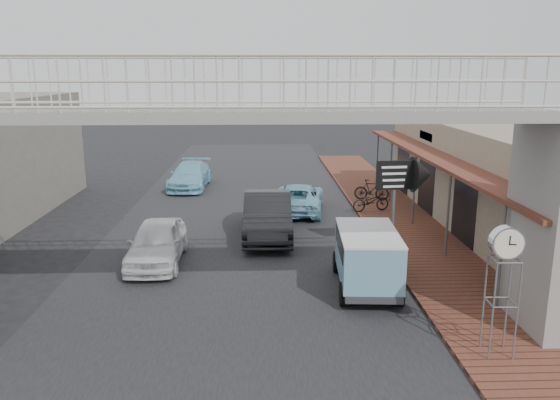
{
  "coord_description": "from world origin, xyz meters",
  "views": [
    {
      "loc": [
        0.85,
        -15.88,
        6.03
      ],
      "look_at": [
        1.48,
        2.01,
        1.8
      ],
      "focal_mm": 35.0,
      "sensor_mm": 36.0,
      "label": 1
    }
  ],
  "objects": [
    {
      "name": "footbridge",
      "position": [
        0.0,
        -4.0,
        3.18
      ],
      "size": [
        16.4,
        2.4,
        6.34
      ],
      "color": "gray",
      "rests_on": "ground"
    },
    {
      "name": "shophouse_row",
      "position": [
        10.97,
        4.0,
        2.01
      ],
      "size": [
        7.2,
        18.0,
        4.0
      ],
      "color": "gray",
      "rests_on": "ground"
    },
    {
      "name": "ground",
      "position": [
        0.0,
        0.0,
        0.0
      ],
      "size": [
        120.0,
        120.0,
        0.0
      ],
      "primitive_type": "plane",
      "color": "black",
      "rests_on": "ground"
    },
    {
      "name": "white_hatchback",
      "position": [
        -2.51,
        0.93,
        0.69
      ],
      "size": [
        1.69,
        4.07,
        1.38
      ],
      "primitive_type": "imported",
      "rotation": [
        0.0,
        0.0,
        0.02
      ],
      "color": "white",
      "rests_on": "ground"
    },
    {
      "name": "angkot_far",
      "position": [
        -2.91,
        12.64,
        0.66
      ],
      "size": [
        2.09,
        4.66,
        1.33
      ],
      "primitive_type": "imported",
      "rotation": [
        0.0,
        0.0,
        -0.05
      ],
      "color": "#7EBFDB",
      "rests_on": "ground"
    },
    {
      "name": "street_clock",
      "position": [
        5.89,
        -5.35,
        2.47
      ],
      "size": [
        0.7,
        0.57,
        2.85
      ],
      "rotation": [
        0.0,
        0.0,
        -0.04
      ],
      "color": "#59595B",
      "rests_on": "sidewalk"
    },
    {
      "name": "motorcycle_near",
      "position": [
        5.6,
        6.98,
        0.54
      ],
      "size": [
        1.79,
        1.02,
        0.89
      ],
      "primitive_type": "imported",
      "rotation": [
        0.0,
        0.0,
        1.84
      ],
      "color": "black",
      "rests_on": "sidewalk"
    },
    {
      "name": "sidewalk",
      "position": [
        6.5,
        3.0,
        0.05
      ],
      "size": [
        3.0,
        40.0,
        0.1
      ],
      "primitive_type": "cube",
      "color": "brown",
      "rests_on": "ground"
    },
    {
      "name": "angkot_van",
      "position": [
        3.8,
        -1.44,
        1.11
      ],
      "size": [
        1.85,
        3.67,
        1.76
      ],
      "rotation": [
        0.0,
        0.0,
        -0.06
      ],
      "color": "black",
      "rests_on": "ground"
    },
    {
      "name": "road_strip",
      "position": [
        0.0,
        0.0,
        0.01
      ],
      "size": [
        10.0,
        60.0,
        0.01
      ],
      "primitive_type": "cube",
      "color": "black",
      "rests_on": "ground"
    },
    {
      "name": "motorcycle_far",
      "position": [
        6.05,
        9.06,
        0.59
      ],
      "size": [
        1.68,
        0.85,
        0.97
      ],
      "primitive_type": "imported",
      "rotation": [
        0.0,
        0.0,
        1.32
      ],
      "color": "black",
      "rests_on": "sidewalk"
    },
    {
      "name": "arrow_sign",
      "position": [
        5.99,
        1.44,
        2.71
      ],
      "size": [
        1.91,
        1.22,
        3.24
      ],
      "rotation": [
        0.0,
        0.0,
        0.09
      ],
      "color": "#59595B",
      "rests_on": "sidewalk"
    },
    {
      "name": "dark_sedan",
      "position": [
        1.08,
        3.71,
        0.81
      ],
      "size": [
        1.76,
        4.96,
        1.63
      ],
      "primitive_type": "imported",
      "rotation": [
        0.0,
        0.0,
        -0.01
      ],
      "color": "black",
      "rests_on": "ground"
    },
    {
      "name": "angkot_curb",
      "position": [
        2.5,
        7.42,
        0.62
      ],
      "size": [
        2.6,
        4.65,
        1.23
      ],
      "primitive_type": "imported",
      "rotation": [
        0.0,
        0.0,
        3.01
      ],
      "color": "#7ABCD4",
      "rests_on": "ground"
    }
  ]
}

